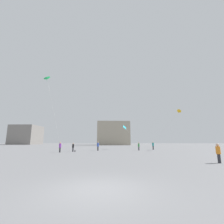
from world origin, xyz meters
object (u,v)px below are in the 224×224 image
Objects in this scene: person_in_green at (139,146)px; person_in_orange at (218,152)px; person_in_teal at (153,145)px; kite_cyan_delta at (125,127)px; building_centre_hall at (113,133)px; kite_amber_diamond at (179,111)px; person_in_purple at (60,147)px; handbag_beside_flyer at (75,151)px; person_in_blue at (98,146)px; building_left_hall at (27,135)px; kite_emerald_diamond at (47,78)px; person_in_black at (73,147)px.

person_in_orange is (4.31, -18.95, 0.02)m from person_in_green.
person_in_teal is 0.32× the size of kite_cyan_delta.
building_centre_hall is at bearing 36.57° from person_in_teal.
person_in_purple is at bearing -162.18° from kite_amber_diamond.
kite_cyan_delta is 12.98m from kite_amber_diamond.
person_in_green is at bearing 20.28° from handbag_beside_flyer.
person_in_blue is 0.12× the size of building_left_hall.
handbag_beside_flyer is at bearing -165.18° from kite_amber_diamond.
kite_emerald_diamond reaches higher than handbag_beside_flyer.
building_left_hall is (-47.73, 65.30, 4.85)m from person_in_black.
person_in_blue is 0.23× the size of kite_amber_diamond.
kite_emerald_diamond is at bearing 149.54° from person_in_teal.
person_in_green is at bearing -64.26° from person_in_orange.
person_in_purple is 11.57m from kite_emerald_diamond.
person_in_black is at bearing -53.84° from building_left_hall.
handbag_beside_flyer is (-12.28, -4.54, -0.78)m from person_in_green.
kite_cyan_delta is (10.05, 9.42, 4.35)m from person_in_black.
person_in_teal is at bearing -75.36° from person_in_orange.
person_in_green is at bearing 34.76° from kite_emerald_diamond.
handbag_beside_flyer is (-3.81, -3.24, -0.87)m from person_in_blue.
person_in_blue reaches higher than person_in_teal.
kite_cyan_delta is at bearing 43.84° from handbag_beside_flyer.
person_in_blue is at bearing -50.06° from building_left_hall.
person_in_green is at bearing -82.48° from building_centre_hall.
person_in_purple reaches higher than handbag_beside_flyer.
person_in_blue is 0.11× the size of building_centre_hall.
kite_emerald_diamond is at bearing -101.67° from person_in_blue.
kite_cyan_delta is at bearing -44.04° from building_left_hall.
building_left_hall is at bearing 72.02° from person_in_teal.
building_centre_hall reaches higher than person_in_orange.
building_centre_hall is (-10.66, 67.10, 5.13)m from person_in_orange.
person_in_purple is at bearing 113.72° from person_in_green.
kite_cyan_delta reaches higher than person_in_green.
building_centre_hall is (-10.02, 45.27, 5.06)m from person_in_teal.
person_in_teal reaches higher than handbag_beside_flyer.
building_left_hall is at bearing -114.39° from person_in_black.
building_centre_hall reaches higher than handbag_beside_flyer.
building_centre_hall is at bearing -13.04° from building_left_hall.
kite_amber_diamond is at bearing 14.82° from handbag_beside_flyer.
person_in_purple reaches higher than person_in_black.
person_in_green is 0.10× the size of building_centre_hall.
kite_emerald_diamond is at bearing -117.60° from handbag_beside_flyer.
building_centre_hall is at bearing -157.34° from person_in_black.
person_in_teal is (16.29, 7.52, 0.12)m from person_in_black.
kite_emerald_diamond is (-15.55, -10.79, 10.72)m from person_in_green.
kite_amber_diamond is at bearing -81.97° from person_in_teal.
person_in_orange is at bearing -154.21° from person_in_teal.
person_in_purple reaches higher than person_in_green.
person_in_purple is at bearing -136.44° from kite_cyan_delta.
building_left_hall reaches higher than person_in_purple.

